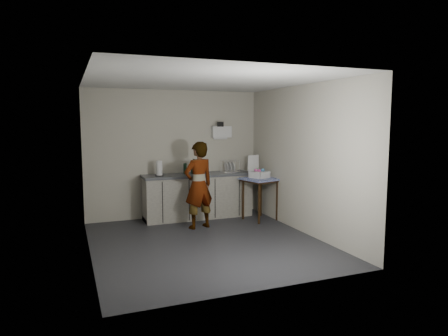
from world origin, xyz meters
name	(u,v)px	position (x,y,z in m)	size (l,w,h in m)	color
ground	(207,242)	(0.00, 0.00, 0.00)	(4.00, 4.00, 0.00)	#2D2E33
wall_back	(175,154)	(0.00, 1.99, 1.30)	(3.60, 0.02, 2.60)	beige
wall_right	(302,159)	(1.79, 0.00, 1.30)	(0.02, 4.00, 2.60)	beige
wall_left	(88,168)	(-1.79, 0.00, 1.30)	(0.02, 4.00, 2.60)	beige
ceiling	(206,81)	(0.00, 0.00, 2.60)	(3.60, 4.00, 0.01)	white
kitchen_counter	(198,197)	(0.40, 1.70, 0.43)	(2.24, 0.62, 0.91)	black
wall_shelf	(221,132)	(1.00, 1.92, 1.75)	(0.42, 0.18, 0.37)	white
side_table	(260,184)	(1.50, 1.06, 0.73)	(0.80, 0.80, 0.84)	#38210C
standing_man	(199,185)	(0.17, 0.92, 0.80)	(0.59, 0.38, 1.60)	#B2A593
soap_bottle	(194,166)	(0.32, 1.70, 1.06)	(0.12, 0.12, 0.31)	black
soda_can	(201,170)	(0.48, 1.74, 0.97)	(0.06, 0.06, 0.12)	red
dark_bottle	(185,168)	(0.15, 1.75, 1.02)	(0.06, 0.06, 0.22)	black
paper_towel	(159,169)	(-0.40, 1.64, 1.05)	(0.17, 0.17, 0.30)	black
dish_rack	(230,169)	(1.11, 1.69, 0.97)	(0.36, 0.27, 0.25)	white
bakery_box	(259,173)	(1.51, 1.15, 0.94)	(0.42, 0.43, 0.45)	white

